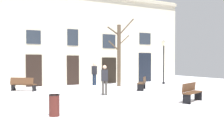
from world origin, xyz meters
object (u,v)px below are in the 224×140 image
(streetlamp, at_px, (164,57))
(person_by_shop_door, at_px, (94,73))
(litter_bin, at_px, (54,105))
(bench_near_center_tree, at_px, (23,84))
(person_crossing_plaza, at_px, (105,79))
(tree_right_of_center, at_px, (119,53))
(bench_near_lamp, at_px, (192,92))
(bench_back_to_back_left, at_px, (142,83))

(streetlamp, bearing_deg, person_by_shop_door, 163.85)
(litter_bin, relative_size, bench_near_center_tree, 0.50)
(person_crossing_plaza, height_order, person_by_shop_door, person_by_shop_door)
(person_by_shop_door, bearing_deg, litter_bin, -62.15)
(streetlamp, xyz_separation_m, person_by_shop_door, (-5.61, 1.63, -1.22))
(tree_right_of_center, bearing_deg, person_by_shop_door, 134.18)
(bench_near_lamp, bearing_deg, streetlamp, 34.97)
(litter_bin, distance_m, bench_near_center_tree, 8.33)
(person_crossing_plaza, bearing_deg, litter_bin, -107.82)
(bench_back_to_back_left, xyz_separation_m, bench_near_center_tree, (-7.15, 2.95, -0.02))
(streetlamp, bearing_deg, litter_bin, -144.10)
(bench_near_center_tree, height_order, person_crossing_plaza, person_crossing_plaza)
(litter_bin, distance_m, person_crossing_plaza, 5.69)
(bench_near_center_tree, distance_m, person_by_shop_door, 5.89)
(person_crossing_plaza, relative_size, person_by_shop_door, 0.94)
(litter_bin, xyz_separation_m, bench_near_center_tree, (0.18, 8.33, 0.05))
(tree_right_of_center, xyz_separation_m, litter_bin, (-7.24, -8.44, -2.13))
(bench_back_to_back_left, relative_size, person_by_shop_door, 0.83)
(bench_near_center_tree, bearing_deg, bench_near_lamp, 167.35)
(tree_right_of_center, distance_m, person_crossing_plaza, 5.70)
(bench_back_to_back_left, height_order, person_crossing_plaza, person_crossing_plaza)
(bench_back_to_back_left, distance_m, person_by_shop_door, 4.80)
(streetlamp, xyz_separation_m, bench_near_lamp, (-4.89, -8.15, -1.77))
(bench_near_center_tree, relative_size, person_crossing_plaza, 0.92)
(tree_right_of_center, xyz_separation_m, person_by_shop_door, (-1.42, 1.46, -1.51))
(streetlamp, height_order, bench_near_center_tree, streetlamp)
(litter_bin, bearing_deg, person_crossing_plaza, 46.21)
(bench_near_center_tree, bearing_deg, streetlamp, -140.72)
(person_crossing_plaza, bearing_deg, bench_near_lamp, -30.50)
(litter_bin, relative_size, bench_near_lamp, 0.48)
(streetlamp, distance_m, person_crossing_plaza, 8.70)
(litter_bin, xyz_separation_m, person_crossing_plaza, (3.92, 4.09, 0.55))
(person_crossing_plaza, bearing_deg, bench_back_to_back_left, 46.67)
(bench_near_lamp, relative_size, person_by_shop_door, 0.88)
(bench_back_to_back_left, xyz_separation_m, person_crossing_plaza, (-3.41, -1.29, 0.48))
(tree_right_of_center, bearing_deg, bench_near_center_tree, -179.06)
(tree_right_of_center, distance_m, bench_near_lamp, 8.60)
(bench_near_center_tree, distance_m, person_crossing_plaza, 5.67)
(tree_right_of_center, xyz_separation_m, person_crossing_plaza, (-3.32, -4.35, -1.58))
(tree_right_of_center, height_order, bench_near_lamp, tree_right_of_center)
(tree_right_of_center, distance_m, streetlamp, 4.21)
(tree_right_of_center, relative_size, bench_near_lamp, 3.23)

